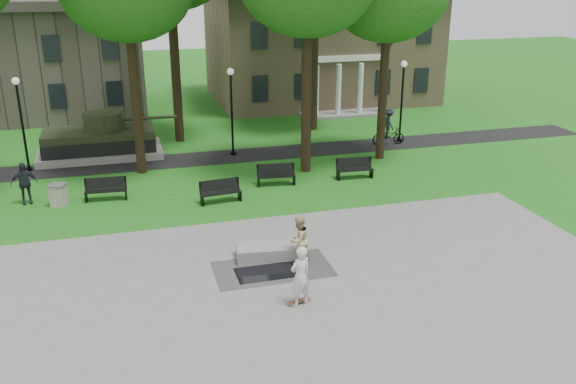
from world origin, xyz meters
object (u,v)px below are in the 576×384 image
object	(u,v)px
cyclist	(389,130)
trash_bin	(59,195)
park_bench_0	(106,188)
concrete_block	(268,251)
friend_watching	(299,240)
skateboarder	(300,276)

from	to	relation	value
cyclist	trash_bin	world-z (taller)	cyclist
park_bench_0	concrete_block	bearing A→B (deg)	-49.46
friend_watching	park_bench_0	bearing A→B (deg)	-85.57
friend_watching	park_bench_0	size ratio (longest dim) A/B	0.94
concrete_block	cyclist	world-z (taller)	cyclist
skateboarder	friend_watching	bearing A→B (deg)	-126.25
concrete_block	cyclist	xyz separation A→B (m)	(10.32, 12.44, 0.63)
concrete_block	cyclist	bearing A→B (deg)	50.33
concrete_block	park_bench_0	xyz separation A→B (m)	(-5.49, 7.54, 0.28)
concrete_block	skateboarder	xyz separation A→B (m)	(0.17, -3.42, 0.74)
friend_watching	cyclist	world-z (taller)	cyclist
skateboarder	trash_bin	bearing A→B (deg)	-75.40
cyclist	trash_bin	size ratio (longest dim) A/B	2.22
cyclist	park_bench_0	distance (m)	16.55
park_bench_0	friend_watching	bearing A→B (deg)	-47.50
skateboarder	trash_bin	world-z (taller)	skateboarder
concrete_block	trash_bin	distance (m)	10.50
skateboarder	friend_watching	xyz separation A→B (m)	(0.77, 2.74, -0.11)
friend_watching	cyclist	bearing A→B (deg)	-159.14
skateboarder	cyclist	distance (m)	18.83
skateboarder	friend_watching	distance (m)	2.85
friend_watching	trash_bin	distance (m)	11.65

